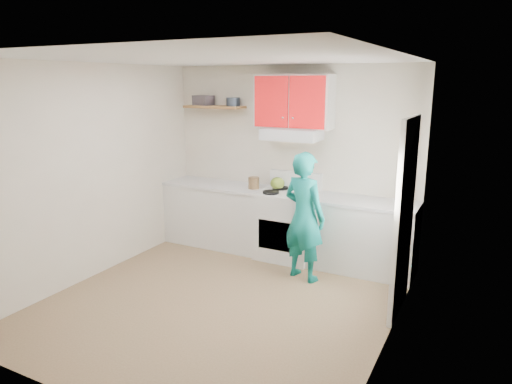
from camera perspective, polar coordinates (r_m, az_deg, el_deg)
The scene contains 21 objects.
floor at distance 5.32m, azimuth -4.28°, elevation -13.20°, with size 3.80×3.80×0.00m, color brown.
ceiling at distance 4.77m, azimuth -4.84°, elevation 15.99°, with size 3.60×3.80×0.04m, color white.
back_wall at distance 6.54m, azimuth 4.29°, elevation 3.86°, with size 3.60×0.04×2.60m, color beige.
front_wall at distance 3.48m, azimuth -21.35°, elevation -5.65°, with size 3.60×0.04×2.60m, color beige.
left_wall at distance 6.02m, azimuth -19.28°, elevation 2.30°, with size 0.04×3.80×2.60m, color beige.
right_wall at distance 4.24m, azimuth 16.61°, elevation -1.94°, with size 0.04×3.80×2.60m, color beige.
door at distance 4.98m, azimuth 17.69°, elevation -3.04°, with size 0.05×0.85×2.05m, color white.
door_glass at distance 4.89m, azimuth 17.73°, elevation 1.78°, with size 0.01×0.55×0.95m, color white.
counter_left at distance 6.94m, azimuth -4.74°, elevation -2.79°, with size 1.52×0.60×0.90m, color silver.
counter_right at distance 6.12m, azimuth 12.93°, elevation -5.35°, with size 1.32×0.60×0.90m, color silver.
stove at distance 6.41m, azimuth 3.84°, elevation -4.07°, with size 0.76×0.65×0.92m, color white.
range_hood at distance 6.25m, azimuth 4.40°, elevation 7.06°, with size 0.76×0.44×0.15m, color silver.
upper_cabinets at distance 6.27m, azimuth 4.68°, elevation 10.98°, with size 1.02×0.33×0.70m, color red.
shelf at distance 6.86m, azimuth -5.11°, elevation 10.34°, with size 0.90×0.30×0.04m, color brown.
books at distance 7.00m, azimuth -6.48°, elevation 11.09°, with size 0.27×0.20×0.14m, color #403941.
tin at distance 6.73m, azimuth -2.81°, elevation 10.98°, with size 0.20×0.20×0.12m, color #333D4C.
kettle at distance 6.44m, azimuth 2.63°, elevation 1.07°, with size 0.20×0.20×0.17m, color #59701F.
crock at distance 6.48m, azimuth -0.28°, elevation 1.03°, with size 0.15×0.15×0.18m, color #4E3922.
cutting_board at distance 5.92m, azimuth 11.55°, elevation -1.26°, with size 0.29×0.21×0.02m, color olive.
silicone_mat at distance 5.87m, azimuth 17.22°, elevation -1.81°, with size 0.27×0.22×0.01m, color red.
person at distance 5.65m, azimuth 5.91°, elevation -3.00°, with size 0.58×0.38×1.58m, color #0C6E67.
Camera 1 is at (2.53, -4.03, 2.38)m, focal length 32.66 mm.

